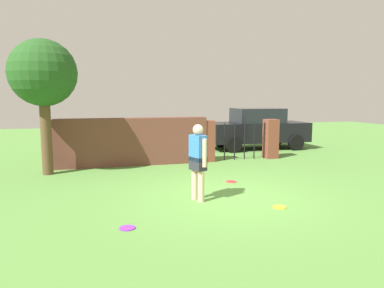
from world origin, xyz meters
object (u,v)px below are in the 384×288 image
at_px(frisbee_purple, 127,228).
at_px(tree, 43,75).
at_px(car, 257,128).
at_px(frisbee_yellow, 279,207).
at_px(frisbee_red, 231,182).
at_px(person, 198,159).

bearing_deg(frisbee_purple, tree, 109.56).
xyz_separation_m(car, frisbee_yellow, (-3.26, -7.68, -0.85)).
bearing_deg(tree, frisbee_red, -26.18).
distance_m(person, frisbee_yellow, 1.91).
height_order(tree, frisbee_yellow, tree).
bearing_deg(tree, frisbee_purple, -70.44).
relative_size(person, car, 0.38).
bearing_deg(frisbee_yellow, tree, 136.20).
relative_size(person, frisbee_purple, 6.00).
xyz_separation_m(frisbee_red, frisbee_purple, (-2.92, -2.62, 0.00)).
xyz_separation_m(frisbee_red, frisbee_yellow, (0.11, -2.29, 0.00)).
bearing_deg(person, frisbee_purple, 107.42).
distance_m(person, frisbee_red, 2.09).
distance_m(frisbee_yellow, frisbee_purple, 3.05).
relative_size(car, frisbee_purple, 15.78).
bearing_deg(car, frisbee_purple, -125.96).
distance_m(tree, car, 8.83).
bearing_deg(tree, car, 21.11).
xyz_separation_m(person, frisbee_purple, (-1.61, -1.25, -0.89)).
relative_size(tree, frisbee_red, 13.96).
xyz_separation_m(car, frisbee_purple, (-6.29, -8.02, -0.85)).
distance_m(car, frisbee_red, 6.42).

